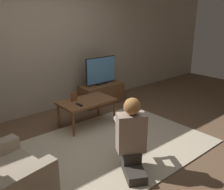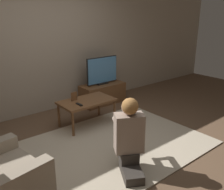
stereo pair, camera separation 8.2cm
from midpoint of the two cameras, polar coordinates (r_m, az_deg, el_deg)
The scene contains 9 objects.
ground_plane at distance 3.69m, azimuth -1.24°, elevation -11.90°, with size 10.00×10.00×0.00m, color brown.
wall_back at distance 4.88m, azimuth -16.12°, elevation 11.08°, with size 10.00×0.06×2.60m.
rug at distance 3.69m, azimuth -1.24°, elevation -11.79°, with size 2.85×1.96×0.02m.
tv_stand at distance 5.33m, azimuth -2.89°, elevation 0.32°, with size 0.96×0.43×0.42m.
tv at distance 5.19m, azimuth -3.00°, elevation 5.59°, with size 0.75×0.08×0.57m.
coffee_table at distance 4.24m, azimuth -6.37°, elevation -1.84°, with size 0.92×0.54×0.45m.
person_kneeling at distance 3.00m, azimuth 3.65°, elevation -9.12°, with size 0.59×0.79×0.93m.
picture_frame at distance 4.21m, azimuth -9.26°, elevation -0.38°, with size 0.11×0.01×0.15m.
remote at distance 4.03m, azimuth -8.08°, elevation -2.19°, with size 0.04×0.15×0.02m.
Camera 1 is at (-2.04, -2.45, 1.87)m, focal length 40.00 mm.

